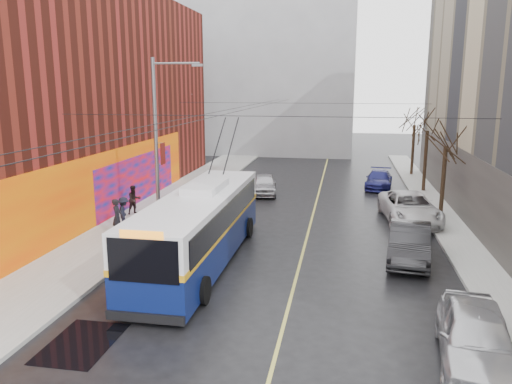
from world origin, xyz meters
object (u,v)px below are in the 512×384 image
parked_car_a (476,337)px  following_car (264,184)px  pedestrian_c (124,213)px  tree_far (415,116)px  trolleybus (200,226)px  parked_car_b (409,243)px  pedestrian_b (134,200)px  pedestrian_a (117,217)px  tree_near (447,133)px  parked_car_d (379,180)px  parked_car_c (410,208)px  streetlight_pole (159,141)px  tree_mid (428,120)px

parked_car_a → following_car: (-9.34, 21.12, -0.12)m
parked_car_a → pedestrian_c: pedestrian_c is taller
tree_far → following_car: bearing=-139.7°
following_car → pedestrian_c: (-5.87, -10.52, 0.28)m
trolleybus → following_car: 14.56m
parked_car_b → pedestrian_b: pedestrian_b is taller
tree_far → trolleybus: bearing=-116.1°
following_car → pedestrian_b: 10.02m
tree_far → pedestrian_c: bearing=-130.5°
parked_car_a → pedestrian_a: 17.80m
pedestrian_b → pedestrian_c: size_ratio=1.01×
pedestrian_a → tree_near: bearing=-74.1°
parked_car_d → following_car: (-8.22, -3.58, 0.05)m
parked_car_c → pedestrian_b: bearing=179.6°
streetlight_pole → tree_near: 16.28m
trolleybus → following_car: trolleybus is taller
tree_mid → pedestrian_c: (-17.21, -13.14, -4.25)m
parked_car_a → pedestrian_b: pedestrian_b is taller
streetlight_pole → parked_car_b: (12.36, -2.26, -4.03)m
tree_mid → pedestrian_b: 21.04m
parked_car_d → pedestrian_a: bearing=-125.7°
tree_far → parked_car_b: size_ratio=1.33×
tree_far → trolleybus: tree_far is taller
tree_far → parked_car_c: bearing=-97.3°
pedestrian_b → pedestrian_c: 3.06m
trolleybus → tree_near: bearing=40.9°
streetlight_pole → tree_mid: (15.14, 13.00, 0.41)m
tree_far → tree_mid: bearing=-90.0°
tree_mid → parked_car_d: (-3.12, 0.96, -4.59)m
tree_mid → parked_car_d: tree_mid is taller
trolleybus → parked_car_d: size_ratio=2.75×
following_car → pedestrian_a: pedestrian_a is taller
parked_car_d → following_car: following_car is taller
pedestrian_b → pedestrian_a: bearing=-128.6°
tree_near → parked_car_c: (-2.00, -1.57, -4.14)m
streetlight_pole → trolleybus: streetlight_pole is taller
trolleybus → tree_mid: bearing=55.6°
streetlight_pole → following_car: (3.80, 10.38, -4.13)m
pedestrian_c → parked_car_b: bearing=-120.8°
tree_far → following_car: 15.51m
tree_mid → parked_car_a: size_ratio=1.36×
streetlight_pole → parked_car_c: size_ratio=1.50×
tree_near → tree_far: 14.00m
pedestrian_a → pedestrian_b: (-0.86, 4.09, -0.07)m
parked_car_c → following_car: 11.07m
following_car → pedestrian_c: 12.05m
tree_far → parked_car_a: (-2.00, -30.74, -4.30)m
parked_car_d → parked_car_a: bearing=-80.6°
parked_car_b → pedestrian_b: bearing=168.6°
streetlight_pole → following_car: streetlight_pole is taller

